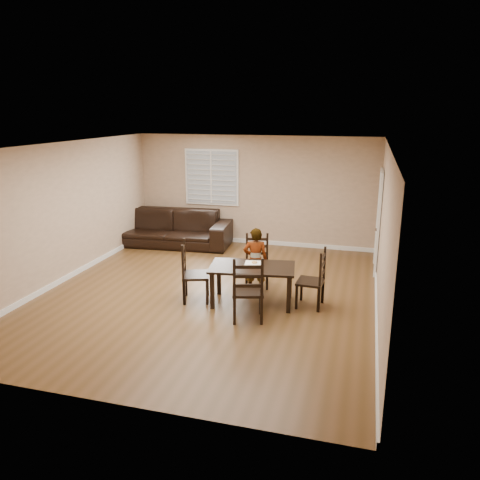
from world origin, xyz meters
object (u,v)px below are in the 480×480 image
at_px(chair_left, 188,274).
at_px(sofa, 171,228).
at_px(donut, 254,262).
at_px(dining_table, 252,271).
at_px(chair_near, 257,262).
at_px(child, 255,260).
at_px(chair_right, 318,281).
at_px(chair_far, 248,293).

xyz_separation_m(chair_left, sofa, (-1.74, 3.21, -0.06)).
relative_size(donut, sofa, 0.03).
height_order(dining_table, sofa, sofa).
distance_m(chair_near, donut, 0.82).
height_order(chair_near, child, child).
distance_m(dining_table, chair_right, 1.13).
bearing_deg(donut, sofa, 134.85).
distance_m(dining_table, donut, 0.20).
bearing_deg(chair_near, sofa, 129.13).
xyz_separation_m(dining_table, donut, (-0.00, 0.16, 0.11)).
distance_m(chair_right, donut, 1.15).
relative_size(dining_table, donut, 15.64).
distance_m(chair_far, chair_left, 1.39).
xyz_separation_m(child, sofa, (-2.79, 2.51, -0.18)).
height_order(dining_table, child, child).
relative_size(child, sofa, 0.41).
height_order(chair_far, chair_right, chair_far).
distance_m(chair_far, chair_right, 1.35).
bearing_deg(chair_near, chair_far, -94.41).
relative_size(chair_right, child, 0.84).
distance_m(chair_left, donut, 1.18).
bearing_deg(chair_right, chair_near, -118.80).
xyz_separation_m(dining_table, chair_near, (-0.14, 0.93, -0.13)).
bearing_deg(chair_right, donut, -88.11).
xyz_separation_m(chair_left, child, (1.05, 0.70, 0.12)).
xyz_separation_m(chair_far, donut, (-0.13, 0.95, 0.21)).
distance_m(donut, sofa, 4.06).
xyz_separation_m(chair_left, chair_right, (2.24, 0.30, -0.02)).
xyz_separation_m(chair_right, donut, (-1.12, 0.04, 0.24)).
bearing_deg(chair_left, chair_right, -100.01).
relative_size(chair_far, sofa, 0.37).
bearing_deg(chair_left, dining_table, -98.79).
relative_size(chair_far, donut, 11.05).
height_order(chair_far, chair_left, chair_far).
bearing_deg(donut, chair_near, 99.95).
relative_size(dining_table, sofa, 0.52).
bearing_deg(child, sofa, -54.43).
distance_m(dining_table, chair_far, 0.80).
bearing_deg(dining_table, sofa, 125.53).
height_order(dining_table, chair_far, chair_far).
distance_m(chair_right, sofa, 4.93).
distance_m(dining_table, child, 0.53).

